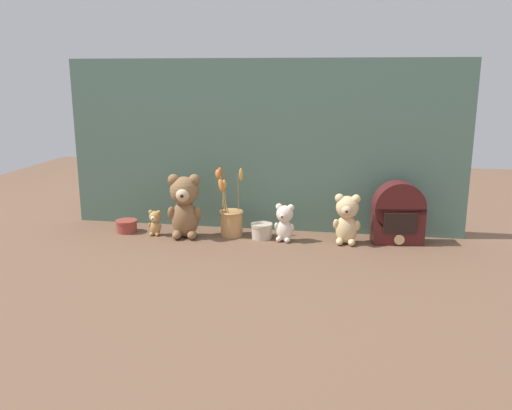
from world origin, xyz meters
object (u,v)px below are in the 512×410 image
Objects in this scene: teddy_bear_tiny at (155,222)px; decorative_tin_short at (262,231)px; teddy_bear_large at (185,205)px; flower_vase at (231,218)px; teddy_bear_medium at (347,218)px; vintage_radio at (398,214)px; decorative_tin_tall at (127,226)px; teddy_bear_small at (285,222)px.

teddy_bear_tiny is 1.21× the size of decorative_tin_short.
teddy_bear_large is 0.16m from teddy_bear_tiny.
flower_vase reaches higher than teddy_bear_tiny.
teddy_bear_large is 0.69m from teddy_bear_medium.
teddy_bear_large is 0.90m from vintage_radio.
decorative_tin_tall is (-1.17, -0.05, -0.09)m from vintage_radio.
teddy_bear_medium is 0.97m from decorative_tin_tall.
decorative_tin_tall is at bearing 171.05° from teddy_bear_tiny.
teddy_bear_large is 0.35m from decorative_tin_short.
teddy_bear_tiny reaches higher than decorative_tin_short.
teddy_bear_small is at bearing -8.60° from flower_vase.
teddy_bear_large is at bearing -1.89° from teddy_bear_tiny.
flower_vase is 1.16× the size of vintage_radio.
teddy_bear_tiny is 0.37× the size of flower_vase.
teddy_bear_tiny is at bearing -175.86° from vintage_radio.
teddy_bear_medium is 0.26m from teddy_bear_small.
teddy_bear_tiny is 1.18× the size of decorative_tin_tall.
teddy_bear_tiny is (-0.82, -0.02, -0.05)m from teddy_bear_medium.
teddy_bear_large is at bearing -172.53° from decorative_tin_short.
teddy_bear_small is 0.57m from teddy_bear_tiny.
teddy_bear_small reaches higher than teddy_bear_tiny.
teddy_bear_small is 1.73× the size of decorative_tin_short.
teddy_bear_medium is at bearing -166.26° from vintage_radio.
teddy_bear_large reaches higher than decorative_tin_short.
teddy_bear_medium reaches higher than teddy_bear_small.
teddy_bear_medium is 0.83m from teddy_bear_tiny.
teddy_bear_large reaches higher than teddy_bear_small.
teddy_bear_large is 1.31× the size of teddy_bear_medium.
teddy_bear_tiny is (-0.57, -0.02, -0.03)m from teddy_bear_small.
teddy_bear_tiny is at bearing -8.95° from decorative_tin_tall.
vintage_radio is 2.80× the size of decorative_tin_short.
teddy_bear_small is at bearing 1.54° from teddy_bear_tiny.
teddy_bear_tiny is at bearing -171.07° from flower_vase.
teddy_bear_tiny is 0.47m from decorative_tin_short.
decorative_tin_short is (-0.10, 0.02, -0.05)m from teddy_bear_small.
teddy_bear_large is 1.06× the size of vintage_radio.
vintage_radio reaches higher than decorative_tin_short.
decorative_tin_short is (0.47, 0.04, -0.03)m from teddy_bear_tiny.
teddy_bear_medium is at bearing 1.92° from teddy_bear_small.
teddy_bear_small is 1.68× the size of decorative_tin_tall.
flower_vase reaches higher than teddy_bear_large.
flower_vase reaches higher than vintage_radio.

